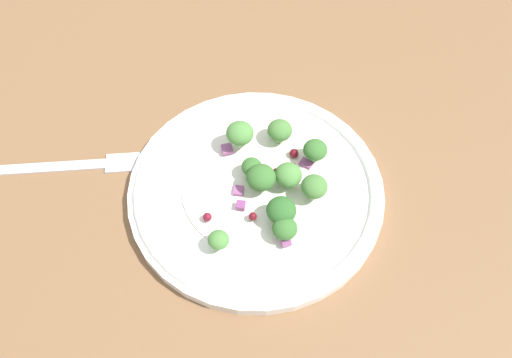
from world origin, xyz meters
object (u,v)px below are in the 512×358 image
Objects in this scene: broccoli_floret_1 at (240,134)px; broccoli_floret_2 at (285,229)px; broccoli_floret_0 at (252,167)px; plate at (256,189)px; fork at (63,166)px.

broccoli_floret_1 is 1.20× the size of broccoli_floret_2.
broccoli_floret_0 is at bearing -119.95° from broccoli_floret_1.
broccoli_floret_2 is (-3.27, -6.98, -0.03)cm from broccoli_floret_0.
broccoli_floret_0 reaches higher than plate.
broccoli_floret_0 is 0.87× the size of broccoli_floret_2.
plate is 1.80× the size of fork.
broccoli_floret_0 is 0.72× the size of broccoli_floret_1.
plate is 12.41× the size of broccoli_floret_0.
broccoli_floret_2 is at bearing -115.09° from broccoli_floret_0.
broccoli_floret_1 is at bearing -44.26° from fork.
fork is (-11.76, 16.56, -2.57)cm from broccoli_floret_0.
broccoli_floret_1 is (1.88, 3.27, 0.93)cm from broccoli_floret_0.
broccoli_floret_1 is (2.63, 4.50, 2.88)cm from plate.
broccoli_floret_2 reaches higher than plate.
fork is at bearing 135.74° from broccoli_floret_1.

